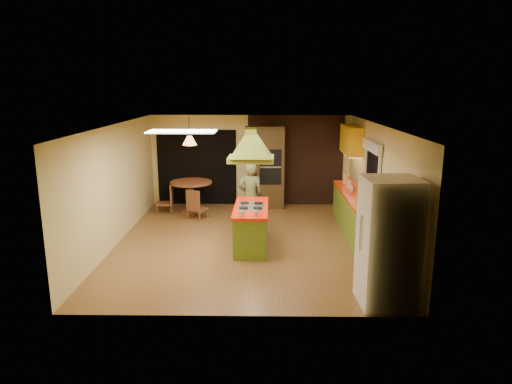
{
  "coord_description": "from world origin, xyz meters",
  "views": [
    {
      "loc": [
        0.33,
        -9.31,
        3.27
      ],
      "look_at": [
        0.2,
        -0.2,
        1.15
      ],
      "focal_mm": 32.0,
      "sensor_mm": 36.0,
      "label": 1
    }
  ],
  "objects_px": {
    "dining_table": "(191,190)",
    "canister_large": "(346,179)",
    "refrigerator": "(388,242)",
    "wall_oven": "(270,167)",
    "kitchen_island": "(251,227)",
    "man": "(250,196)"
  },
  "relations": [
    {
      "from": "wall_oven",
      "to": "man",
      "type": "bearing_deg",
      "value": -104.53
    },
    {
      "from": "refrigerator",
      "to": "wall_oven",
      "type": "height_order",
      "value": "wall_oven"
    },
    {
      "from": "kitchen_island",
      "to": "wall_oven",
      "type": "bearing_deg",
      "value": 83.16
    },
    {
      "from": "canister_large",
      "to": "kitchen_island",
      "type": "bearing_deg",
      "value": -138.39
    },
    {
      "from": "dining_table",
      "to": "canister_large",
      "type": "bearing_deg",
      "value": -9.75
    },
    {
      "from": "dining_table",
      "to": "canister_large",
      "type": "xyz_separation_m",
      "value": [
        3.95,
        -0.68,
        0.46
      ]
    },
    {
      "from": "man",
      "to": "dining_table",
      "type": "relative_size",
      "value": 1.44
    },
    {
      "from": "kitchen_island",
      "to": "canister_large",
      "type": "xyz_separation_m",
      "value": [
        2.3,
        2.04,
        0.6
      ]
    },
    {
      "from": "man",
      "to": "canister_large",
      "type": "bearing_deg",
      "value": -168.53
    },
    {
      "from": "kitchen_island",
      "to": "dining_table",
      "type": "bearing_deg",
      "value": 122.21
    },
    {
      "from": "man",
      "to": "wall_oven",
      "type": "distance_m",
      "value": 2.12
    },
    {
      "from": "wall_oven",
      "to": "canister_large",
      "type": "bearing_deg",
      "value": -33.95
    },
    {
      "from": "dining_table",
      "to": "canister_large",
      "type": "height_order",
      "value": "canister_large"
    },
    {
      "from": "man",
      "to": "refrigerator",
      "type": "height_order",
      "value": "refrigerator"
    },
    {
      "from": "kitchen_island",
      "to": "canister_large",
      "type": "relative_size",
      "value": 7.59
    },
    {
      "from": "refrigerator",
      "to": "dining_table",
      "type": "bearing_deg",
      "value": 123.17
    },
    {
      "from": "refrigerator",
      "to": "dining_table",
      "type": "height_order",
      "value": "refrigerator"
    },
    {
      "from": "kitchen_island",
      "to": "refrigerator",
      "type": "distance_m",
      "value": 3.32
    },
    {
      "from": "wall_oven",
      "to": "canister_large",
      "type": "relative_size",
      "value": 9.76
    },
    {
      "from": "kitchen_island",
      "to": "refrigerator",
      "type": "xyz_separation_m",
      "value": [
        2.13,
        -2.49,
        0.54
      ]
    },
    {
      "from": "man",
      "to": "dining_table",
      "type": "height_order",
      "value": "man"
    },
    {
      "from": "man",
      "to": "canister_large",
      "type": "height_order",
      "value": "man"
    }
  ]
}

